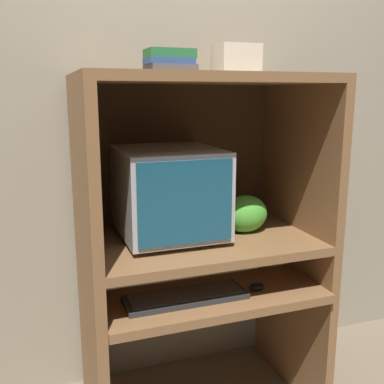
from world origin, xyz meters
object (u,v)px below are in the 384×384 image
Objects in this scene: book_stack at (170,63)px; storage_box at (236,59)px; mouse at (257,287)px; crt_monitor at (168,192)px; snack_bag at (245,214)px; keyboard at (185,297)px.

storage_box is (0.23, -0.13, 0.01)m from book_stack.
mouse is 0.91m from storage_box.
mouse is at bearing -44.93° from book_stack.
snack_bag is at bearing -9.10° from crt_monitor.
book_stack is at bearing 162.83° from snack_bag.
book_stack reaches higher than keyboard.
storage_box is at bearing -155.95° from snack_bag.
snack_bag is at bearing 26.35° from keyboard.
mouse is (0.30, -0.02, 0.00)m from keyboard.
storage_box reaches higher than book_stack.
book_stack reaches higher than snack_bag.
crt_monitor is at bearing 161.27° from storage_box.
snack_bag is (0.33, -0.05, -0.11)m from crt_monitor.
crt_monitor is at bearing -120.18° from book_stack.
book_stack is (0.02, 0.04, 0.52)m from crt_monitor.
mouse is 0.40× the size of storage_box.
snack_bag is (0.33, 0.17, 0.26)m from keyboard.
book_stack reaches higher than mouse.
crt_monitor is 0.59m from storage_box.
mouse is at bearing -73.18° from storage_box.
keyboard is 7.28× the size of mouse.
keyboard is 2.49× the size of book_stack.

